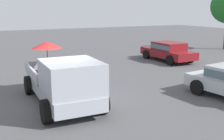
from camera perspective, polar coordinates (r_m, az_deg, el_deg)
ground_plane at (r=11.25m, az=-10.23°, el=-6.59°), size 80.00×80.00×0.00m
pickup_truck_main at (r=10.59m, az=-9.88°, el=-2.29°), size 5.10×2.35×2.27m
parked_sedan_near at (r=20.09m, az=11.42°, el=3.94°), size 4.33×2.03×1.33m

